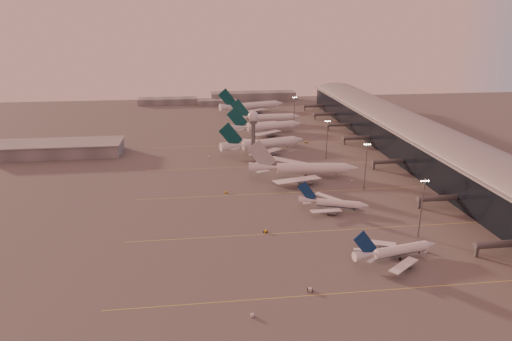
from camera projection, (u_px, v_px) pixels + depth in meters
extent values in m
plane|color=#4D4B4B|center=(277.00, 245.00, 178.27)|extent=(700.00, 700.00, 0.00)
cube|color=#E5DC51|center=(386.00, 290.00, 148.89)|extent=(180.00, 0.25, 0.02)
cube|color=#E5DC51|center=(344.00, 230.00, 191.23)|extent=(180.00, 0.25, 0.02)
cube|color=#E5DC51|center=(317.00, 191.00, 233.57)|extent=(180.00, 0.25, 0.02)
cube|color=#E5DC51|center=(298.00, 165.00, 275.91)|extent=(180.00, 0.25, 0.02)
cube|color=#E5DC51|center=(283.00, 143.00, 322.95)|extent=(180.00, 0.25, 0.02)
cube|color=black|center=(415.00, 142.00, 291.70)|extent=(36.00, 360.00, 18.00)
cylinder|color=slate|center=(416.00, 128.00, 288.85)|extent=(10.08, 360.00, 10.08)
cube|color=slate|center=(416.00, 128.00, 288.78)|extent=(40.00, 362.00, 0.80)
cylinder|color=#575A5F|center=(503.00, 244.00, 169.62)|extent=(22.00, 2.80, 2.80)
cube|color=#575A5F|center=(477.00, 251.00, 169.17)|extent=(1.20, 1.20, 4.40)
cylinder|color=#575A5F|center=(440.00, 198.00, 212.90)|extent=(22.00, 2.80, 2.80)
cube|color=#575A5F|center=(419.00, 204.00, 212.45)|extent=(1.20, 1.20, 4.40)
cylinder|color=#575A5F|center=(390.00, 161.00, 267.47)|extent=(22.00, 2.80, 2.80)
cube|color=#575A5F|center=(374.00, 166.00, 267.02)|extent=(1.20, 1.20, 4.40)
cylinder|color=#575A5F|center=(358.00, 138.00, 320.16)|extent=(22.00, 2.80, 2.80)
cube|color=#575A5F|center=(344.00, 141.00, 319.70)|extent=(1.20, 1.20, 4.40)
cylinder|color=#575A5F|center=(340.00, 125.00, 359.68)|extent=(22.00, 2.80, 2.80)
cube|color=#575A5F|center=(328.00, 128.00, 359.22)|extent=(1.20, 1.20, 4.40)
cylinder|color=#575A5F|center=(326.00, 114.00, 399.19)|extent=(22.00, 2.80, 2.80)
cube|color=#575A5F|center=(315.00, 117.00, 398.74)|extent=(1.20, 1.20, 4.40)
cylinder|color=#575A5F|center=(315.00, 106.00, 436.83)|extent=(22.00, 2.80, 2.80)
cube|color=#575A5F|center=(304.00, 108.00, 436.37)|extent=(1.20, 1.20, 4.40)
cube|color=slate|center=(58.00, 149.00, 294.50)|extent=(80.00, 25.00, 8.00)
cube|color=slate|center=(57.00, 143.00, 293.17)|extent=(82.00, 27.00, 0.60)
cylinder|color=#575A5F|center=(253.00, 140.00, 288.27)|extent=(2.60, 2.60, 22.00)
cylinder|color=#575A5F|center=(253.00, 122.00, 284.62)|extent=(5.20, 5.20, 1.20)
sphere|color=white|center=(253.00, 116.00, 283.39)|extent=(6.40, 6.40, 6.40)
cylinder|color=#575A5F|center=(253.00, 110.00, 282.21)|extent=(0.16, 0.16, 2.00)
cylinder|color=#575A5F|center=(421.00, 208.00, 181.17)|extent=(0.56, 0.56, 25.00)
cube|color=#575A5F|center=(425.00, 180.00, 177.36)|extent=(3.60, 0.25, 0.25)
sphere|color=#FFEABF|center=(421.00, 181.00, 177.31)|extent=(0.56, 0.56, 0.56)
sphere|color=#FFEABF|center=(424.00, 181.00, 177.43)|extent=(0.56, 0.56, 0.56)
sphere|color=#FFEABF|center=(426.00, 181.00, 177.55)|extent=(0.56, 0.56, 0.56)
sphere|color=#FFEABF|center=(428.00, 181.00, 177.67)|extent=(0.56, 0.56, 0.56)
cylinder|color=#575A5F|center=(366.00, 166.00, 232.57)|extent=(0.56, 0.56, 25.00)
cube|color=#575A5F|center=(367.00, 144.00, 228.76)|extent=(3.60, 0.25, 0.25)
sphere|color=#FFEABF|center=(364.00, 144.00, 228.71)|extent=(0.56, 0.56, 0.56)
sphere|color=#FFEABF|center=(366.00, 144.00, 228.82)|extent=(0.56, 0.56, 0.56)
sphere|color=#FFEABF|center=(368.00, 144.00, 228.94)|extent=(0.56, 0.56, 0.56)
sphere|color=#FFEABF|center=(370.00, 144.00, 229.06)|extent=(0.56, 0.56, 0.56)
cylinder|color=#575A5F|center=(327.00, 140.00, 283.72)|extent=(0.56, 0.56, 25.00)
cube|color=#575A5F|center=(328.00, 121.00, 279.91)|extent=(3.60, 0.25, 0.25)
sphere|color=#FFEABF|center=(325.00, 121.00, 279.86)|extent=(0.56, 0.56, 0.56)
sphere|color=#FFEABF|center=(327.00, 121.00, 279.98)|extent=(0.56, 0.56, 0.56)
sphere|color=#FFEABF|center=(329.00, 121.00, 280.10)|extent=(0.56, 0.56, 0.56)
sphere|color=#FFEABF|center=(330.00, 121.00, 280.22)|extent=(0.56, 0.56, 0.56)
cylinder|color=#575A5F|center=(294.00, 112.00, 368.16)|extent=(0.56, 0.56, 25.00)
cube|color=#575A5F|center=(295.00, 97.00, 364.35)|extent=(3.60, 0.25, 0.25)
sphere|color=#FFEABF|center=(293.00, 97.00, 364.30)|extent=(0.56, 0.56, 0.56)
sphere|color=#FFEABF|center=(294.00, 97.00, 364.42)|extent=(0.56, 0.56, 0.56)
sphere|color=#FFEABF|center=(295.00, 97.00, 364.54)|extent=(0.56, 0.56, 0.56)
sphere|color=#FFEABF|center=(296.00, 97.00, 364.66)|extent=(0.56, 0.56, 0.56)
cube|color=slate|center=(168.00, 101.00, 471.29)|extent=(60.00, 18.00, 6.00)
cube|color=slate|center=(253.00, 96.00, 490.88)|extent=(90.00, 20.00, 9.00)
cube|color=slate|center=(217.00, 102.00, 467.96)|extent=(40.00, 15.00, 5.00)
cylinder|color=white|center=(401.00, 251.00, 167.77)|extent=(21.66, 7.69, 3.64)
cylinder|color=navy|center=(401.00, 253.00, 168.03)|extent=(21.04, 6.61, 2.62)
cone|color=white|center=(430.00, 246.00, 171.57)|extent=(4.76, 4.37, 3.64)
cone|color=white|center=(365.00, 256.00, 163.12)|extent=(9.49, 5.30, 3.64)
cube|color=white|center=(404.00, 267.00, 158.36)|extent=(14.25, 12.53, 1.14)
cylinder|color=gray|center=(406.00, 267.00, 161.56)|extent=(4.51, 3.12, 2.36)
cube|color=gray|center=(406.00, 264.00, 161.24)|extent=(0.33, 0.29, 1.45)
cube|color=white|center=(375.00, 244.00, 174.47)|extent=(15.82, 7.91, 1.14)
cylinder|color=gray|center=(384.00, 249.00, 173.87)|extent=(4.51, 3.12, 2.36)
cube|color=gray|center=(384.00, 247.00, 173.54)|extent=(0.33, 0.29, 1.45)
cube|color=navy|center=(365.00, 245.00, 161.56)|extent=(9.86, 2.25, 10.84)
cube|color=white|center=(372.00, 261.00, 159.37)|extent=(4.23, 3.73, 0.24)
cube|color=white|center=(359.00, 251.00, 166.82)|extent=(4.39, 2.56, 0.24)
cylinder|color=black|center=(419.00, 253.00, 170.98)|extent=(0.48, 0.48, 0.96)
cylinder|color=black|center=(393.00, 255.00, 169.93)|extent=(1.13, 0.67, 1.05)
cylinder|color=black|center=(400.00, 260.00, 166.14)|extent=(1.13, 0.67, 1.05)
cylinder|color=white|center=(338.00, 204.00, 210.22)|extent=(19.77, 9.84, 3.37)
cylinder|color=navy|center=(338.00, 206.00, 210.46)|extent=(19.08, 8.82, 2.43)
cone|color=white|center=(364.00, 207.00, 207.79)|extent=(4.74, 4.46, 3.37)
cone|color=white|center=(308.00, 201.00, 212.97)|extent=(8.95, 5.97, 3.37)
cube|color=white|center=(326.00, 212.00, 203.73)|extent=(14.65, 5.35, 1.06)
cylinder|color=gray|center=(332.00, 214.00, 205.54)|extent=(4.35, 3.35, 2.19)
cube|color=gray|center=(332.00, 212.00, 205.24)|extent=(0.33, 0.30, 1.35)
cube|color=white|center=(329.00, 198.00, 219.08)|extent=(12.09, 12.82, 1.06)
cylinder|color=gray|center=(333.00, 203.00, 217.26)|extent=(4.35, 3.35, 2.19)
cube|color=gray|center=(333.00, 201.00, 216.96)|extent=(0.33, 0.30, 1.35)
cube|color=navy|center=(307.00, 193.00, 211.74)|extent=(8.81, 3.41, 10.04)
cube|color=white|center=(307.00, 204.00, 209.40)|extent=(3.97, 1.85, 0.22)
cube|color=white|center=(309.00, 198.00, 216.49)|extent=(3.70, 3.75, 0.22)
cylinder|color=black|center=(354.00, 210.00, 209.41)|extent=(0.44, 0.44, 0.89)
cylinder|color=black|center=(334.00, 207.00, 213.07)|extent=(1.07, 0.75, 0.98)
cylinder|color=black|center=(334.00, 210.00, 209.46)|extent=(1.07, 0.75, 0.98)
cylinder|color=white|center=(311.00, 170.00, 252.91)|extent=(37.97, 9.98, 5.87)
cylinder|color=white|center=(311.00, 173.00, 253.33)|extent=(37.05, 8.27, 4.22)
cone|color=white|center=(351.00, 170.00, 253.22)|extent=(7.87, 6.64, 5.87)
cone|color=white|center=(263.00, 169.00, 252.31)|extent=(16.30, 7.57, 5.87)
cube|color=white|center=(297.00, 182.00, 238.30)|extent=(27.36, 15.75, 1.74)
cylinder|color=gray|center=(305.00, 184.00, 242.62)|extent=(7.65, 4.59, 3.81)
cube|color=gray|center=(305.00, 181.00, 242.19)|extent=(0.31, 0.27, 2.35)
cube|color=white|center=(292.00, 164.00, 267.92)|extent=(25.78, 20.36, 1.74)
cylinder|color=gray|center=(300.00, 170.00, 265.24)|extent=(7.65, 4.59, 3.81)
cube|color=gray|center=(300.00, 167.00, 264.81)|extent=(0.31, 0.27, 2.35)
cube|color=#A6A9AE|center=(262.00, 157.00, 250.10)|extent=(16.20, 2.13, 17.42)
cube|color=white|center=(263.00, 173.00, 245.37)|extent=(7.76, 5.01, 0.24)
cube|color=white|center=(262.00, 165.00, 259.15)|extent=(7.60, 6.19, 0.24)
cylinder|color=black|center=(336.00, 176.00, 254.25)|extent=(0.47, 0.47, 0.95)
cylinder|color=black|center=(305.00, 175.00, 255.97)|extent=(1.09, 0.59, 1.04)
cylinder|color=black|center=(306.00, 178.00, 252.02)|extent=(1.09, 0.59, 1.04)
cylinder|color=white|center=(269.00, 145.00, 303.78)|extent=(36.87, 15.47, 5.91)
cylinder|color=white|center=(269.00, 147.00, 304.20)|extent=(35.72, 13.68, 4.25)
cone|color=white|center=(298.00, 142.00, 311.77)|extent=(8.41, 7.59, 5.91)
cone|color=white|center=(232.00, 148.00, 294.05)|extent=(16.38, 9.79, 5.91)
cube|color=white|center=(266.00, 154.00, 287.33)|extent=(23.53, 22.77, 1.75)
cylinder|color=gray|center=(270.00, 155.00, 292.92)|extent=(7.86, 5.59, 3.84)
cube|color=gray|center=(270.00, 153.00, 292.48)|extent=(0.36, 0.33, 2.36)
cube|color=white|center=(248.00, 142.00, 314.29)|extent=(27.29, 11.77, 1.75)
cylinder|color=gray|center=(256.00, 146.00, 313.51)|extent=(7.86, 5.59, 3.84)
cube|color=gray|center=(256.00, 144.00, 313.07)|extent=(0.36, 0.33, 2.36)
cube|color=#083D3F|center=(231.00, 137.00, 291.53)|extent=(15.76, 4.68, 17.48)
cube|color=white|center=(235.00, 150.00, 287.70)|extent=(7.07, 6.69, 0.25)
cube|color=white|center=(228.00, 145.00, 300.11)|extent=(7.45, 3.91, 0.25)
cylinder|color=black|center=(287.00, 148.00, 310.03)|extent=(0.51, 0.51, 1.02)
cylinder|color=black|center=(263.00, 150.00, 305.81)|extent=(1.22, 0.79, 1.12)
cylinder|color=black|center=(266.00, 151.00, 301.89)|extent=(1.22, 0.79, 1.12)
cylinder|color=white|center=(271.00, 127.00, 351.67)|extent=(37.38, 14.11, 5.96)
cylinder|color=white|center=(271.00, 129.00, 352.09)|extent=(36.28, 12.32, 4.29)
cone|color=white|center=(297.00, 125.00, 358.88)|extent=(8.31, 7.42, 5.96)
cone|color=white|center=(238.00, 129.00, 342.86)|extent=(16.45, 9.29, 5.96)
cube|color=white|center=(267.00, 134.00, 335.17)|extent=(24.35, 22.30, 1.77)
cylinder|color=gray|center=(271.00, 136.00, 340.70)|extent=(7.85, 5.38, 3.88)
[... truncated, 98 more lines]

